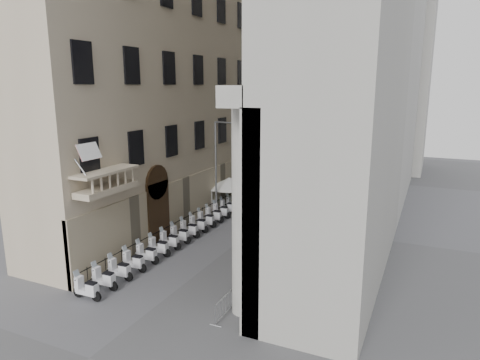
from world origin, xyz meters
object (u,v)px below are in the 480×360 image
object	(u,v)px
info_kiosk	(239,193)
security_tent	(232,184)
pedestrian_a	(321,183)
pedestrian_b	(319,181)
scooter_0	(88,299)
street_lamp	(219,161)

from	to	relation	value
info_kiosk	security_tent	bearing A→B (deg)	-86.10
security_tent	info_kiosk	xyz separation A→B (m)	(-0.59, 2.74, -1.50)
pedestrian_a	pedestrian_b	world-z (taller)	pedestrian_a
security_tent	info_kiosk	size ratio (longest dim) A/B	1.87
info_kiosk	pedestrian_a	bearing A→B (deg)	43.14
info_kiosk	pedestrian_a	size ratio (longest dim) A/B	0.98
pedestrian_a	scooter_0	bearing A→B (deg)	76.47
info_kiosk	pedestrian_b	distance (m)	9.74
scooter_0	pedestrian_a	size ratio (longest dim) A/B	0.75
security_tent	pedestrian_b	distance (m)	11.92
security_tent	pedestrian_a	size ratio (longest dim) A/B	1.84
security_tent	street_lamp	distance (m)	2.95
scooter_0	pedestrian_a	xyz separation A→B (m)	(5.39, 27.54, 1.00)
security_tent	info_kiosk	distance (m)	3.18
scooter_0	security_tent	bearing A→B (deg)	-1.35
scooter_0	pedestrian_b	xyz separation A→B (m)	(5.04, 28.04, 0.98)
security_tent	pedestrian_b	bearing A→B (deg)	64.91
street_lamp	pedestrian_b	distance (m)	14.15
security_tent	street_lamp	bearing A→B (deg)	-99.17
street_lamp	info_kiosk	xyz separation A→B (m)	(-0.29, 4.59, -3.78)
scooter_0	info_kiosk	world-z (taller)	info_kiosk
scooter_0	info_kiosk	bearing A→B (deg)	0.35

